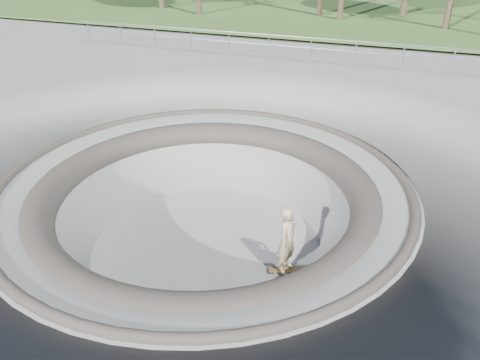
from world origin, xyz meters
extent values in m
plane|color=gray|center=(0.00, 0.00, 0.00)|extent=(180.00, 180.00, 0.00)
torus|color=gray|center=(0.00, 0.00, -2.00)|extent=(14.00, 14.00, 4.00)
cylinder|color=gray|center=(0.00, 0.00, -1.95)|extent=(6.60, 6.60, 0.10)
torus|color=#49443B|center=(0.00, 0.00, -0.02)|extent=(10.24, 10.24, 0.24)
torus|color=#49443B|center=(0.00, 0.00, -0.45)|extent=(8.91, 8.91, 0.81)
ellipsoid|color=olive|center=(-22.00, 55.00, -6.44)|extent=(50.40, 36.00, 23.40)
ellipsoid|color=olive|center=(8.00, 60.00, -7.87)|extent=(61.60, 44.00, 28.60)
cylinder|color=gray|center=(0.00, 12.00, 1.17)|extent=(25.00, 0.05, 0.05)
cylinder|color=gray|center=(0.00, 12.00, 0.72)|extent=(25.00, 0.05, 0.05)
cube|color=olive|center=(2.28, -0.36, -1.82)|extent=(0.88, 0.51, 0.02)
cylinder|color=#A7A7AB|center=(2.28, -0.36, -1.86)|extent=(0.10, 0.18, 0.04)
cylinder|color=#A7A7AB|center=(2.28, -0.36, -1.86)|extent=(0.10, 0.18, 0.04)
cylinder|color=white|center=(2.28, -0.36, -1.87)|extent=(0.07, 0.05, 0.07)
cylinder|color=white|center=(2.28, -0.36, -1.87)|extent=(0.07, 0.05, 0.07)
cylinder|color=white|center=(2.28, -0.36, -1.87)|extent=(0.07, 0.05, 0.07)
cylinder|color=white|center=(2.28, -0.36, -1.87)|extent=(0.07, 0.05, 0.07)
imported|color=tan|center=(2.28, -0.36, -0.93)|extent=(0.54, 0.71, 1.76)
camera|label=1|loc=(4.31, -9.24, 5.65)|focal=35.00mm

